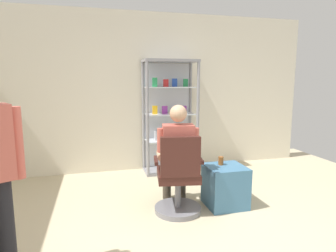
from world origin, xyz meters
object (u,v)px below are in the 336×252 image
object	(u,v)px
seated_shopkeeper	(177,152)
tea_glass	(221,161)
display_cabinet_main	(169,116)
storage_crate	(225,186)
office_chair	(178,182)

from	to	relation	value
seated_shopkeeper	tea_glass	bearing A→B (deg)	-2.07
display_cabinet_main	seated_shopkeeper	xyz separation A→B (m)	(-0.29, -1.49, -0.25)
seated_shopkeeper	tea_glass	world-z (taller)	seated_shopkeeper
seated_shopkeeper	storage_crate	size ratio (longest dim) A/B	2.52
tea_glass	display_cabinet_main	bearing A→B (deg)	100.39
tea_glass	seated_shopkeeper	bearing A→B (deg)	177.93
storage_crate	tea_glass	world-z (taller)	tea_glass
office_chair	seated_shopkeeper	size ratio (longest dim) A/B	0.74
office_chair	seated_shopkeeper	xyz separation A→B (m)	(0.03, 0.16, 0.32)
storage_crate	seated_shopkeeper	bearing A→B (deg)	171.00
seated_shopkeeper	display_cabinet_main	bearing A→B (deg)	78.94
display_cabinet_main	office_chair	bearing A→B (deg)	-100.91
office_chair	seated_shopkeeper	distance (m)	0.36
display_cabinet_main	seated_shopkeeper	distance (m)	1.54
display_cabinet_main	tea_glass	world-z (taller)	display_cabinet_main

